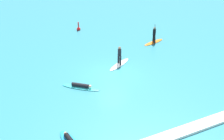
% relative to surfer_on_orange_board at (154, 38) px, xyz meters
% --- Properties ---
extents(ground_plane, '(120.00, 120.00, 0.00)m').
position_rel_surfer_on_orange_board_xyz_m(ground_plane, '(-7.17, -4.45, -0.52)').
color(ground_plane, teal).
rests_on(ground_plane, ground).
extents(surfer_on_orange_board, '(2.82, 1.27, 2.17)m').
position_rel_surfer_on_orange_board_xyz_m(surfer_on_orange_board, '(0.00, 0.00, 0.00)').
color(surfer_on_orange_board, orange).
rests_on(surfer_on_orange_board, ground_plane).
extents(surfer_on_teal_board, '(2.80, 2.58, 0.41)m').
position_rel_surfer_on_orange_board_xyz_m(surfer_on_teal_board, '(-10.34, -5.26, -0.38)').
color(surfer_on_teal_board, '#33C6CC').
rests_on(surfer_on_teal_board, ground_plane).
extents(surfer_on_white_board, '(2.89, 2.02, 1.83)m').
position_rel_surfer_on_orange_board_xyz_m(surfer_on_white_board, '(-5.70, -3.00, -0.02)').
color(surfer_on_white_board, white).
rests_on(surfer_on_white_board, ground_plane).
extents(marker_buoy, '(0.45, 0.45, 1.09)m').
position_rel_surfer_on_orange_board_xyz_m(marker_buoy, '(-5.98, 7.07, -0.34)').
color(marker_buoy, red).
rests_on(marker_buoy, ground_plane).
extents(wave_crest, '(21.65, 0.90, 0.18)m').
position_rel_surfer_on_orange_board_xyz_m(wave_crest, '(-7.17, -13.31, -0.43)').
color(wave_crest, white).
rests_on(wave_crest, ground_plane).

